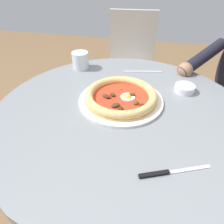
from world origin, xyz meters
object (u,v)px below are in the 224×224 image
object	(u,v)px
pizza_on_plate	(121,97)
steak_knife	(165,173)
ramekin_capers	(185,88)
cafe_chair_spare_near	(131,62)
fork_utensil	(143,71)
dining_table	(121,139)
water_glass	(81,61)

from	to	relation	value
pizza_on_plate	steak_knife	world-z (taller)	pizza_on_plate
ramekin_capers	cafe_chair_spare_near	world-z (taller)	cafe_chair_spare_near
steak_knife	fork_utensil	bearing A→B (deg)	-168.91
dining_table	ramekin_capers	xyz separation A→B (m)	(-0.18, 0.23, 0.16)
dining_table	cafe_chair_spare_near	distance (m)	0.91
steak_knife	ramekin_capers	bearing A→B (deg)	170.62
pizza_on_plate	ramekin_capers	xyz separation A→B (m)	(-0.12, 0.24, -0.00)
steak_knife	fork_utensil	world-z (taller)	steak_knife
steak_knife	cafe_chair_spare_near	size ratio (longest dim) A/B	0.21
pizza_on_plate	dining_table	bearing A→B (deg)	13.48
pizza_on_plate	steak_knife	xyz separation A→B (m)	(0.30, 0.17, -0.02)
steak_knife	cafe_chair_spare_near	distance (m)	1.19
steak_knife	fork_utensil	size ratio (longest dim) A/B	1.04
pizza_on_plate	cafe_chair_spare_near	size ratio (longest dim) A/B	0.36
pizza_on_plate	water_glass	bearing A→B (deg)	-135.50
ramekin_capers	cafe_chair_spare_near	size ratio (longest dim) A/B	0.09
dining_table	steak_knife	distance (m)	0.32
steak_knife	ramekin_capers	xyz separation A→B (m)	(-0.43, 0.07, 0.01)
cafe_chair_spare_near	ramekin_capers	bearing A→B (deg)	23.07
dining_table	fork_utensil	world-z (taller)	fork_utensil
water_glass	cafe_chair_spare_near	distance (m)	0.67
pizza_on_plate	ramekin_capers	bearing A→B (deg)	117.66
steak_knife	water_glass	bearing A→B (deg)	-143.19
pizza_on_plate	cafe_chair_spare_near	distance (m)	0.88
ramekin_capers	fork_utensil	distance (m)	0.23
water_glass	steak_knife	distance (m)	0.68
steak_knife	cafe_chair_spare_near	world-z (taller)	cafe_chair_spare_near
water_glass	dining_table	bearing A→B (deg)	40.21
steak_knife	fork_utensil	xyz separation A→B (m)	(-0.57, -0.11, -0.00)
dining_table	cafe_chair_spare_near	bearing A→B (deg)	-174.86
water_glass	fork_utensil	bearing A→B (deg)	94.15
water_glass	ramekin_capers	size ratio (longest dim) A/B	1.00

